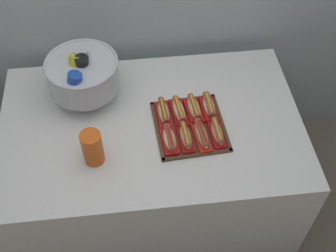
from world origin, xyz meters
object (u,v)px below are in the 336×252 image
(hot_dog_0, at_px, (170,139))
(cup_stack, at_px, (92,148))
(hot_dog_3, at_px, (217,133))
(hot_dog_4, at_px, (164,112))
(punch_bowl, at_px, (83,74))
(hot_dog_6, at_px, (194,109))
(hot_dog_2, at_px, (201,135))
(serving_tray, at_px, (190,126))
(hot_dog_5, at_px, (179,111))
(hot_dog_1, at_px, (186,137))
(buffet_table, at_px, (153,166))
(hot_dog_7, at_px, (209,106))

(hot_dog_0, bearing_deg, cup_stack, -171.94)
(hot_dog_3, height_order, hot_dog_4, hot_dog_4)
(hot_dog_4, bearing_deg, punch_bowl, 154.28)
(hot_dog_4, distance_m, punch_bowl, 0.43)
(hot_dog_6, bearing_deg, hot_dog_2, -86.44)
(hot_dog_3, relative_size, cup_stack, 0.96)
(serving_tray, xyz_separation_m, hot_dog_2, (0.04, -0.08, 0.03))
(hot_dog_6, bearing_deg, punch_bowl, 161.98)
(hot_dog_5, distance_m, hot_dog_6, 0.08)
(hot_dog_0, relative_size, hot_dog_1, 0.98)
(hot_dog_3, bearing_deg, buffet_table, 157.93)
(buffet_table, height_order, serving_tray, serving_tray)
(hot_dog_7, distance_m, punch_bowl, 0.63)
(hot_dog_3, bearing_deg, cup_stack, -173.70)
(hot_dog_7, bearing_deg, hot_dog_5, -176.44)
(hot_dog_7, xyz_separation_m, punch_bowl, (-0.60, 0.16, 0.12))
(hot_dog_1, distance_m, punch_bowl, 0.58)
(buffet_table, xyz_separation_m, hot_dog_5, (0.14, 0.03, 0.40))
(hot_dog_7, height_order, punch_bowl, punch_bowl)
(hot_dog_0, height_order, cup_stack, cup_stack)
(hot_dog_0, xyz_separation_m, hot_dog_4, (-0.01, 0.16, 0.00))
(hot_dog_3, bearing_deg, hot_dog_4, 147.31)
(hot_dog_1, xyz_separation_m, hot_dog_3, (0.15, 0.01, -0.00))
(hot_dog_6, bearing_deg, hot_dog_3, -61.99)
(hot_dog_2, relative_size, hot_dog_5, 1.01)
(hot_dog_3, distance_m, hot_dog_7, 0.17)
(hot_dog_1, distance_m, cup_stack, 0.43)
(hot_dog_0, bearing_deg, punch_bowl, 137.98)
(hot_dog_4, relative_size, cup_stack, 0.99)
(hot_dog_0, height_order, hot_dog_5, same)
(hot_dog_0, height_order, punch_bowl, punch_bowl)
(hot_dog_0, bearing_deg, hot_dog_2, 3.56)
(hot_dog_2, height_order, cup_stack, cup_stack)
(serving_tray, distance_m, cup_stack, 0.48)
(hot_dog_4, bearing_deg, hot_dog_7, 3.56)
(hot_dog_3, distance_m, cup_stack, 0.58)
(hot_dog_4, relative_size, punch_bowl, 0.49)
(hot_dog_4, bearing_deg, hot_dog_1, -61.99)
(hot_dog_5, xyz_separation_m, punch_bowl, (-0.45, 0.17, 0.13))
(hot_dog_3, height_order, punch_bowl, punch_bowl)
(serving_tray, distance_m, hot_dog_7, 0.14)
(hot_dog_0, relative_size, hot_dog_7, 1.00)
(hot_dog_1, bearing_deg, hot_dog_0, -176.44)
(serving_tray, relative_size, hot_dog_4, 2.21)
(hot_dog_2, bearing_deg, punch_bowl, 147.82)
(hot_dog_0, relative_size, hot_dog_6, 0.94)
(hot_dog_0, bearing_deg, hot_dog_3, 3.56)
(hot_dog_4, distance_m, cup_stack, 0.40)
(hot_dog_3, xyz_separation_m, cup_stack, (-0.57, -0.06, 0.05))
(buffet_table, relative_size, hot_dog_0, 9.12)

